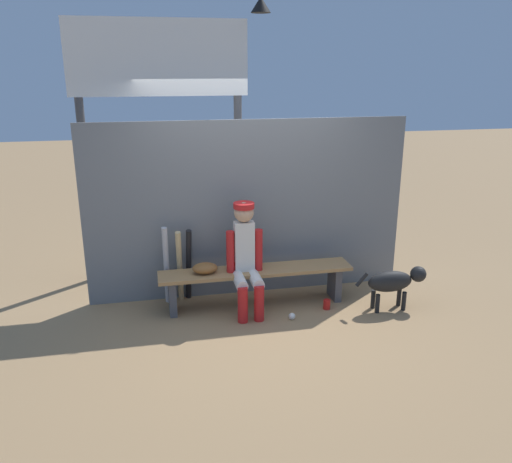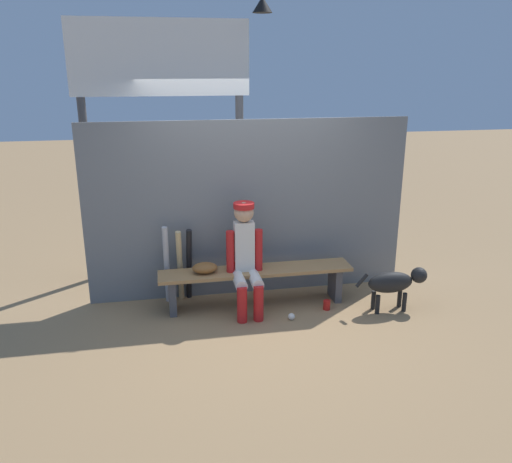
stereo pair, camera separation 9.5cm
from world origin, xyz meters
TOP-DOWN VIEW (x-y plane):
  - ground_plane at (0.00, 0.00)m, footprint 30.00×30.00m
  - chainlink_fence at (0.00, 0.40)m, footprint 3.79×0.03m
  - dugout_bench at (0.00, 0.00)m, footprint 2.21×0.36m
  - player_seated at (-0.13, -0.10)m, footprint 0.41×0.55m
  - baseball_glove at (-0.58, 0.00)m, footprint 0.28×0.20m
  - bat_aluminum_black at (-0.74, 0.29)m, footprint 0.10×0.22m
  - bat_wood_natural at (-0.84, 0.26)m, footprint 0.08×0.22m
  - bat_aluminum_silver at (-0.99, 0.26)m, footprint 0.07×0.16m
  - baseball at (0.31, -0.44)m, footprint 0.07×0.07m
  - cup_on_ground at (0.77, -0.27)m, footprint 0.08×0.08m
  - cup_on_bench at (-0.22, 0.00)m, footprint 0.08×0.08m
  - scoreboard at (-0.87, 1.18)m, footprint 2.40×0.27m
  - dog at (1.51, -0.41)m, footprint 0.84×0.20m

SIDE VIEW (x-z plane):
  - ground_plane at x=0.00m, z-range 0.00..0.00m
  - baseball at x=0.31m, z-range 0.00..0.07m
  - cup_on_ground at x=0.77m, z-range 0.00..0.11m
  - dog at x=1.51m, z-range 0.09..0.58m
  - dugout_bench at x=0.00m, z-range 0.12..0.57m
  - bat_wood_natural at x=-0.84m, z-range 0.00..0.89m
  - bat_aluminum_black at x=-0.74m, z-range 0.00..0.89m
  - bat_aluminum_silver at x=-0.99m, z-range 0.00..0.94m
  - cup_on_bench at x=-0.22m, z-range 0.44..0.55m
  - baseball_glove at x=-0.58m, z-range 0.44..0.56m
  - player_seated at x=-0.13m, z-range 0.05..1.28m
  - chainlink_fence at x=0.00m, z-range 0.00..2.08m
  - scoreboard at x=-0.87m, z-range 0.71..4.13m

